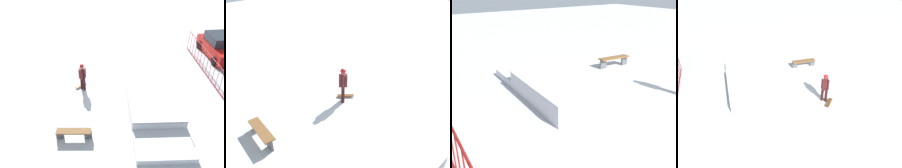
{
  "view_description": "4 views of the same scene",
  "coord_description": "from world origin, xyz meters",
  "views": [
    {
      "loc": [
        11.46,
        -1.72,
        8.55
      ],
      "look_at": [
        0.06,
        -0.59,
        0.9
      ],
      "focal_mm": 39.82,
      "sensor_mm": 36.0,
      "label": 1
    },
    {
      "loc": [
        5.59,
        3.83,
        6.19
      ],
      "look_at": [
        -0.65,
        -2.31,
        1.0
      ],
      "focal_mm": 36.11,
      "sensor_mm": 36.0,
      "label": 2
    },
    {
      "loc": [
        -5.76,
        6.5,
        3.92
      ],
      "look_at": [
        1.27,
        1.57,
        0.6
      ],
      "focal_mm": 42.95,
      "sensor_mm": 36.0,
      "label": 3
    },
    {
      "loc": [
        -9.76,
        3.06,
        8.04
      ],
      "look_at": [
        0.09,
        -0.55,
        0.9
      ],
      "focal_mm": 36.36,
      "sensor_mm": 36.0,
      "label": 4
    }
  ],
  "objects": [
    {
      "name": "perimeter_fence",
      "position": [
        -0.0,
        5.7,
        0.77
      ],
      "size": [
        11.28,
        0.49,
        1.5
      ],
      "rotation": [
        0.0,
        0.0,
        -0.04
      ],
      "color": "maroon",
      "rests_on": "ground"
    },
    {
      "name": "parked_car_red",
      "position": [
        -4.34,
        7.69,
        0.72
      ],
      "size": [
        4.11,
        1.94,
        1.6
      ],
      "rotation": [
        0.0,
        0.0,
        -0.01
      ],
      "color": "red",
      "rests_on": "ground"
    },
    {
      "name": "ground_plane",
      "position": [
        0.0,
        0.0,
        0.0
      ],
      "size": [
        60.0,
        60.0,
        0.0
      ],
      "primitive_type": "plane",
      "color": "#B7BABF"
    },
    {
      "name": "skater",
      "position": [
        -0.89,
        -2.22,
        1.01
      ],
      "size": [
        0.43,
        0.42,
        1.73
      ],
      "rotation": [
        0.0,
        0.0,
        2.37
      ],
      "color": "black",
      "rests_on": "ground"
    },
    {
      "name": "park_bench",
      "position": [
        3.09,
        -2.66,
        0.36
      ],
      "size": [
        0.55,
        1.65,
        0.48
      ],
      "rotation": [
        0.0,
        0.0,
        4.62
      ],
      "color": "brown",
      "rests_on": "ground"
    },
    {
      "name": "skateboard",
      "position": [
        -1.24,
        -2.37,
        0.08
      ],
      "size": [
        0.71,
        0.7,
        0.09
      ],
      "rotation": [
        0.0,
        0.0,
        2.37
      ],
      "color": "#593314",
      "rests_on": "ground"
    },
    {
      "name": "skate_ramp",
      "position": [
        1.89,
        1.43,
        0.32
      ],
      "size": [
        5.55,
        2.92,
        0.74
      ],
      "rotation": [
        0.0,
        0.0,
        -0.06
      ],
      "color": "silver",
      "rests_on": "ground"
    }
  ]
}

